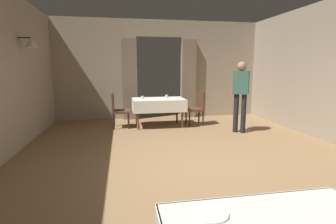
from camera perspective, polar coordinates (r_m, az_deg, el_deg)
name	(u,v)px	position (r m, az deg, el deg)	size (l,w,h in m)	color
ground	(197,166)	(4.27, 6.48, -11.89)	(10.08, 10.08, 0.00)	olive
wall_back	(159,70)	(8.06, -1.97, 9.41)	(6.40, 0.27, 3.00)	gray
dining_table_mid	(158,103)	(6.90, -2.14, 2.12)	(1.40, 0.89, 0.75)	brown
chair_mid_right	(197,106)	(7.12, 6.59, 1.26)	(0.44, 0.44, 0.93)	black
chair_mid_left	(118,108)	(6.84, -11.16, 0.78)	(0.44, 0.44, 0.93)	black
plate_near_b	(210,213)	(1.60, 9.47, -21.41)	(0.21, 0.21, 0.01)	white
glass_mid_a	(167,96)	(6.99, -0.27, 3.49)	(0.08, 0.08, 0.09)	silver
glass_mid_b	(142,97)	(6.84, -5.73, 3.25)	(0.08, 0.08, 0.08)	silver
person_waiter_by_doorway	(241,91)	(6.40, 15.93, 4.55)	(0.42, 0.38, 1.72)	black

